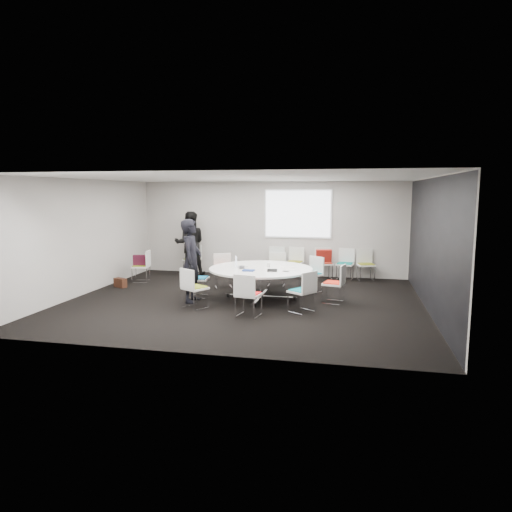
% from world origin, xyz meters
% --- Properties ---
extents(room_shell, '(8.08, 7.08, 2.88)m').
position_xyz_m(room_shell, '(0.09, 0.00, 1.40)').
color(room_shell, black).
rests_on(room_shell, ground).
extents(conference_table, '(2.41, 2.41, 0.73)m').
position_xyz_m(conference_table, '(0.33, 0.33, 0.56)').
color(conference_table, silver).
rests_on(conference_table, ground).
extents(projection_screen, '(1.90, 0.03, 1.35)m').
position_xyz_m(projection_screen, '(0.80, 3.46, 1.85)').
color(projection_screen, white).
rests_on(projection_screen, room_shell).
extents(chair_ring_a, '(0.53, 0.54, 0.88)m').
position_xyz_m(chair_ring_a, '(2.03, 0.27, 0.28)').
color(chair_ring_a, silver).
rests_on(chair_ring_a, ground).
extents(chair_ring_b, '(0.64, 0.63, 0.88)m').
position_xyz_m(chair_ring_b, '(1.42, 1.31, 0.28)').
color(chair_ring_b, silver).
rests_on(chair_ring_b, ground).
extents(chair_ring_c, '(0.46, 0.45, 0.88)m').
position_xyz_m(chair_ring_c, '(0.44, 1.86, 0.28)').
color(chair_ring_c, silver).
rests_on(chair_ring_c, ground).
extents(chair_ring_d, '(0.61, 0.60, 0.88)m').
position_xyz_m(chair_ring_d, '(-0.88, 1.37, 0.28)').
color(chair_ring_d, silver).
rests_on(chair_ring_d, ground).
extents(chair_ring_e, '(0.49, 0.50, 0.88)m').
position_xyz_m(chair_ring_e, '(-1.16, 0.18, 0.28)').
color(chair_ring_e, silver).
rests_on(chair_ring_e, ground).
extents(chair_ring_f, '(0.63, 0.62, 0.88)m').
position_xyz_m(chair_ring_f, '(-0.88, -0.85, 0.28)').
color(chair_ring_f, silver).
rests_on(chair_ring_f, ground).
extents(chair_ring_g, '(0.53, 0.52, 0.88)m').
position_xyz_m(chair_ring_g, '(0.39, -1.24, 0.28)').
color(chair_ring_g, silver).
rests_on(chair_ring_g, ground).
extents(chair_ring_h, '(0.63, 0.63, 0.88)m').
position_xyz_m(chair_ring_h, '(1.42, -0.69, 0.28)').
color(chair_ring_h, silver).
rests_on(chair_ring_h, ground).
extents(chair_back_a, '(0.51, 0.50, 0.88)m').
position_xyz_m(chair_back_a, '(0.23, 3.16, 0.28)').
color(chair_back_a, silver).
rests_on(chair_back_a, ground).
extents(chair_back_b, '(0.52, 0.51, 0.88)m').
position_xyz_m(chair_back_b, '(0.77, 3.17, 0.28)').
color(chair_back_b, silver).
rests_on(chair_back_b, ground).
extents(chair_back_c, '(0.57, 0.56, 0.88)m').
position_xyz_m(chair_back_c, '(1.61, 3.16, 0.28)').
color(chair_back_c, silver).
rests_on(chair_back_c, ground).
extents(chair_back_d, '(0.53, 0.52, 0.88)m').
position_xyz_m(chair_back_d, '(2.21, 3.17, 0.28)').
color(chair_back_d, silver).
rests_on(chair_back_d, ground).
extents(chair_back_e, '(0.56, 0.55, 0.88)m').
position_xyz_m(chair_back_e, '(2.79, 3.17, 0.28)').
color(chair_back_e, silver).
rests_on(chair_back_e, ground).
extents(chair_spare_left, '(0.53, 0.54, 0.88)m').
position_xyz_m(chair_spare_left, '(-3.31, 1.59, 0.28)').
color(chair_spare_left, silver).
rests_on(chair_spare_left, ground).
extents(chair_person_back, '(0.50, 0.49, 0.88)m').
position_xyz_m(chair_person_back, '(-2.38, 3.13, 0.28)').
color(chair_person_back, silver).
rests_on(chair_person_back, ground).
extents(person_main, '(0.50, 0.72, 1.89)m').
position_xyz_m(person_main, '(-1.15, -0.28, 0.94)').
color(person_main, black).
rests_on(person_main, ground).
extents(person_back, '(1.12, 0.99, 1.91)m').
position_xyz_m(person_back, '(-2.38, 2.96, 0.96)').
color(person_back, black).
rests_on(person_back, ground).
extents(laptop, '(0.29, 0.38, 0.03)m').
position_xyz_m(laptop, '(-0.07, 0.28, 0.74)').
color(laptop, '#333338').
rests_on(laptop, conference_table).
extents(laptop_lid, '(0.11, 0.29, 0.22)m').
position_xyz_m(laptop_lid, '(-0.28, 0.40, 0.86)').
color(laptop_lid, silver).
rests_on(laptop_lid, conference_table).
extents(notebook_black, '(0.26, 0.33, 0.02)m').
position_xyz_m(notebook_black, '(0.65, 0.03, 0.74)').
color(notebook_black, black).
rests_on(notebook_black, conference_table).
extents(tablet_folio, '(0.26, 0.20, 0.03)m').
position_xyz_m(tablet_folio, '(0.14, -0.11, 0.74)').
color(tablet_folio, navy).
rests_on(tablet_folio, conference_table).
extents(papers_right, '(0.36, 0.33, 0.00)m').
position_xyz_m(papers_right, '(0.94, 0.60, 0.73)').
color(papers_right, white).
rests_on(papers_right, conference_table).
extents(papers_front, '(0.36, 0.32, 0.00)m').
position_xyz_m(papers_front, '(1.00, 0.27, 0.73)').
color(papers_front, white).
rests_on(papers_front, conference_table).
extents(cup, '(0.08, 0.08, 0.09)m').
position_xyz_m(cup, '(0.47, 0.53, 0.78)').
color(cup, white).
rests_on(cup, conference_table).
extents(phone, '(0.16, 0.12, 0.01)m').
position_xyz_m(phone, '(0.97, -0.01, 0.73)').
color(phone, black).
rests_on(phone, conference_table).
extents(maroon_bag, '(0.42, 0.22, 0.28)m').
position_xyz_m(maroon_bag, '(-3.32, 1.59, 0.62)').
color(maroon_bag, '#461224').
rests_on(maroon_bag, chair_spare_left).
extents(brown_bag, '(0.39, 0.29, 0.24)m').
position_xyz_m(brown_bag, '(-3.55, 0.82, 0.12)').
color(brown_bag, '#331A10').
rests_on(brown_bag, ground).
extents(red_jacket, '(0.47, 0.26, 0.36)m').
position_xyz_m(red_jacket, '(1.62, 2.94, 0.70)').
color(red_jacket, maroon).
rests_on(red_jacket, chair_back_c).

